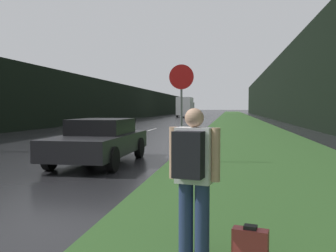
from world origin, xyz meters
name	(u,v)px	position (x,y,z in m)	size (l,w,h in m)	color
grass_verge	(240,123)	(7.00, 40.00, 0.01)	(6.00, 240.00, 0.02)	#2D5123
lane_stripe_c	(73,152)	(0.00, 12.39, 0.00)	(0.12, 3.00, 0.01)	silver
lane_stripe_d	(126,137)	(0.00, 19.39, 0.00)	(0.12, 3.00, 0.01)	silver
lane_stripe_e	(152,130)	(0.00, 26.39, 0.00)	(0.12, 3.00, 0.01)	silver
treeline_far_side	(120,102)	(-10.00, 50.00, 2.51)	(2.00, 140.00, 5.02)	black
treeline_near_side	(283,89)	(13.00, 50.00, 4.18)	(2.00, 140.00, 8.35)	black
stop_sign	(181,101)	(4.41, 10.56, 1.88)	(0.76, 0.07, 2.99)	slate
hitchhiker_with_backpack	(193,173)	(5.48, 3.60, 0.96)	(0.57, 0.47, 1.67)	navy
suitcase	(250,246)	(6.10, 3.61, 0.19)	(0.40, 0.23, 0.42)	#9E3333
car_passing_near	(100,140)	(2.00, 10.00, 0.69)	(1.96, 4.49, 1.33)	black
delivery_truck	(186,107)	(-2.00, 63.81, 1.85)	(2.60, 8.41, 3.53)	gray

